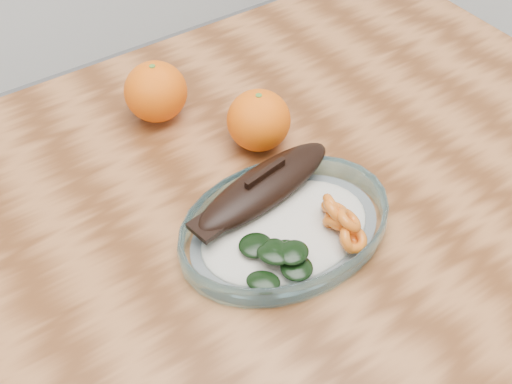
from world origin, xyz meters
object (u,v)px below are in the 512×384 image
Objects in this scene: plated_meal at (285,224)px; orange_right at (259,120)px; orange_left at (156,92)px; dining_table at (229,286)px.

plated_meal is 0.16m from orange_right.
orange_right is at bearing -56.78° from orange_left.
plated_meal is 0.27m from orange_left.
orange_left reaches higher than plated_meal.
orange_right is at bearing 42.66° from dining_table.
orange_left is (0.04, 0.23, 0.14)m from dining_table.
plated_meal is at bearing -85.82° from orange_left.
dining_table is 0.14m from plated_meal.
dining_table is 0.28m from orange_left.
orange_left is at bearing 123.22° from orange_right.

